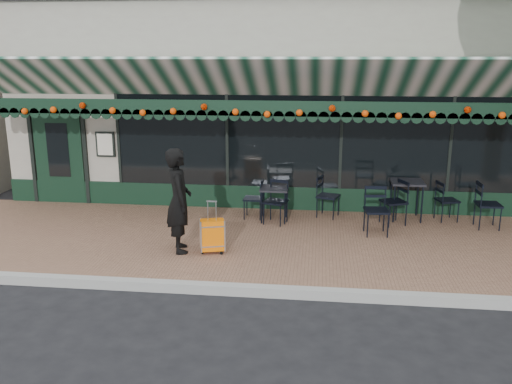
# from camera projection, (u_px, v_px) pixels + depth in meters

# --- Properties ---
(ground) EXTENTS (80.00, 80.00, 0.00)m
(ground) POSITION_uv_depth(u_px,v_px,m) (250.00, 293.00, 7.98)
(ground) COLOR black
(ground) RESTS_ON ground
(sidewalk) EXTENTS (18.00, 4.00, 0.15)m
(sidewalk) POSITION_uv_depth(u_px,v_px,m) (264.00, 242.00, 9.89)
(sidewalk) COLOR brown
(sidewalk) RESTS_ON ground
(curb) EXTENTS (18.00, 0.16, 0.15)m
(curb) POSITION_uv_depth(u_px,v_px,m) (249.00, 290.00, 7.89)
(curb) COLOR #9E9E99
(curb) RESTS_ON ground
(restaurant_building) EXTENTS (12.00, 9.60, 4.50)m
(restaurant_building) POSITION_uv_depth(u_px,v_px,m) (286.00, 97.00, 14.96)
(restaurant_building) COLOR gray
(restaurant_building) RESTS_ON ground
(woman) EXTENTS (0.62, 0.75, 1.77)m
(woman) POSITION_uv_depth(u_px,v_px,m) (179.00, 200.00, 9.06)
(woman) COLOR black
(woman) RESTS_ON sidewalk
(suitcase) EXTENTS (0.44, 0.32, 0.90)m
(suitcase) POSITION_uv_depth(u_px,v_px,m) (212.00, 236.00, 9.10)
(suitcase) COLOR orange
(suitcase) RESTS_ON sidewalk
(cafe_table_a) EXTENTS (0.64, 0.64, 0.79)m
(cafe_table_a) POSITION_uv_depth(u_px,v_px,m) (407.00, 185.00, 10.88)
(cafe_table_a) COLOR black
(cafe_table_a) RESTS_ON sidewalk
(cafe_table_b) EXTENTS (0.55, 0.55, 0.68)m
(cafe_table_b) POSITION_uv_depth(u_px,v_px,m) (274.00, 191.00, 10.80)
(cafe_table_b) COLOR black
(cafe_table_b) RESTS_ON sidewalk
(chair_a_left) EXTENTS (0.58, 0.58, 0.89)m
(chair_a_left) POSITION_uv_depth(u_px,v_px,m) (394.00, 202.00, 10.61)
(chair_a_left) COLOR black
(chair_a_left) RESTS_ON sidewalk
(chair_a_right) EXTENTS (0.49, 0.49, 0.82)m
(chair_a_right) POSITION_uv_depth(u_px,v_px,m) (447.00, 201.00, 10.86)
(chair_a_right) COLOR black
(chair_a_right) RESTS_ON sidewalk
(chair_a_front) EXTENTS (0.49, 0.49, 0.90)m
(chair_a_front) POSITION_uv_depth(u_px,v_px,m) (377.00, 211.00, 9.99)
(chair_a_front) COLOR black
(chair_a_front) RESTS_ON sidewalk
(chair_a_extra) EXTENTS (0.46, 0.46, 0.91)m
(chair_a_extra) POSITION_uv_depth(u_px,v_px,m) (488.00, 205.00, 10.38)
(chair_a_extra) COLOR black
(chair_a_extra) RESTS_ON sidewalk
(chair_b_left) EXTENTS (0.41, 0.41, 0.80)m
(chair_b_left) POSITION_uv_depth(u_px,v_px,m) (253.00, 199.00, 11.03)
(chair_b_left) COLOR black
(chair_b_left) RESTS_ON sidewalk
(chair_b_right) EXTENTS (0.54, 0.54, 0.86)m
(chair_b_right) POSITION_uv_depth(u_px,v_px,m) (328.00, 197.00, 11.10)
(chair_b_right) COLOR black
(chair_b_right) RESTS_ON sidewalk
(chair_b_front) EXTENTS (0.54, 0.54, 0.87)m
(chair_b_front) POSITION_uv_depth(u_px,v_px,m) (275.00, 202.00, 10.66)
(chair_b_front) COLOR black
(chair_b_front) RESTS_ON sidewalk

